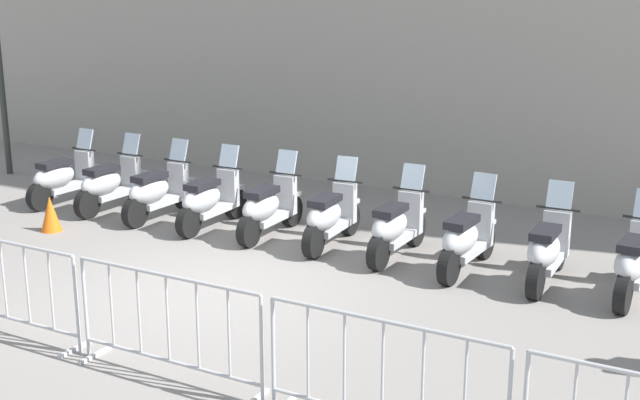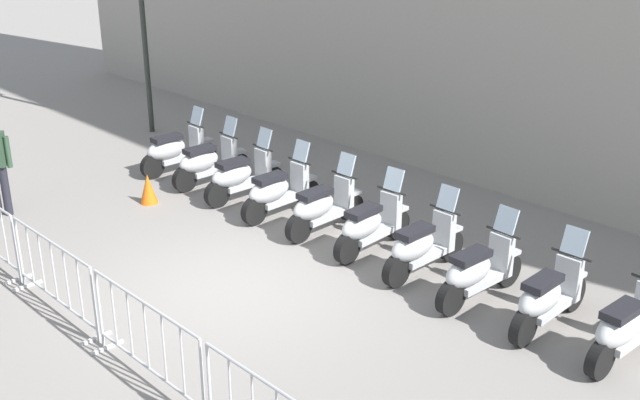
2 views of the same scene
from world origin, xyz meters
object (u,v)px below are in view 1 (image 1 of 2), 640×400
Objects in this scene: motorcycle_4 at (268,208)px; barrier_segment_3 at (168,328)px; motorcycle_0 at (63,178)px; motorcycle_2 at (158,192)px; barrier_segment_2 at (4,287)px; motorcycle_8 at (547,251)px; motorcycle_1 at (110,185)px; traffic_cone at (50,214)px; motorcycle_9 at (634,263)px; motorcycle_6 at (396,227)px; motorcycle_5 at (330,217)px; motorcycle_7 at (466,240)px; motorcycle_3 at (209,200)px; barrier_segment_4 at (382,380)px.

barrier_segment_3 is (0.75, -4.60, 0.07)m from motorcycle_4.
motorcycle_2 is at bearing -11.22° from motorcycle_0.
motorcycle_2 reaches higher than barrier_segment_2.
motorcycle_8 is (6.14, -1.25, 0.00)m from motorcycle_2.
traffic_cone is (-0.25, -1.32, -0.18)m from motorcycle_1.
motorcycle_9 is 0.81× the size of barrier_segment_2.
motorcycle_5 is at bearing 167.27° from motorcycle_6.
motorcycle_1 is 1.00× the size of motorcycle_7.
motorcycle_3 and motorcycle_9 have the same top height.
motorcycle_1 is at bearing 167.24° from motorcycle_3.
barrier_segment_3 is at bearing -11.34° from barrier_segment_2.
motorcycle_9 is 5.63m from barrier_segment_3.
motorcycle_0 is 1.04m from motorcycle_1.
barrier_segment_2 is at bearing -95.44° from motorcycle_3.
motorcycle_8 is 4.32m from barrier_segment_4.
motorcycle_6 is 3.11× the size of traffic_cone.
motorcycle_2 is 0.99× the size of motorcycle_3.
motorcycle_5 is 5.22m from barrier_segment_4.
traffic_cone is (-3.32, -0.71, -0.18)m from motorcycle_4.
motorcycle_5 is at bearing 111.51° from barrier_segment_4.
motorcycle_1 is at bearing 168.89° from motorcycle_5.
motorcycle_1 is 1.00× the size of motorcycle_8.
motorcycle_5 is at bearing 58.09° from barrier_segment_2.
barrier_segment_4 is (4.39, -0.88, 0.00)m from barrier_segment_2.
motorcycle_5 is at bearing -10.53° from motorcycle_4.
barrier_segment_2 is (2.66, -4.95, 0.07)m from motorcycle_0.
motorcycle_5 is 3.13m from motorcycle_8.
motorcycle_5 reaches higher than barrier_segment_2.
motorcycle_4 is 1.00× the size of motorcycle_5.
motorcycle_3 is at bearing 170.55° from motorcycle_5.
motorcycle_1 is at bearing 168.26° from motorcycle_8.
motorcycle_1 is at bearing 167.84° from motorcycle_7.
motorcycle_0 is at bearing 131.96° from barrier_segment_3.
barrier_segment_2 is at bearing 168.66° from barrier_segment_4.
motorcycle_6 is 0.81× the size of barrier_segment_3.
motorcycle_1 is 5.05m from barrier_segment_2.
motorcycle_4 reaches higher than barrier_segment_2.
motorcycle_4 and motorcycle_5 have the same top height.
motorcycle_4 is at bearing 166.99° from motorcycle_7.
motorcycle_2 is at bearing 167.32° from motorcycle_3.
motorcycle_4 is 5.84m from barrier_segment_4.
barrier_segment_3 is at bearing 168.66° from barrier_segment_4.
motorcycle_9 is (8.18, -1.66, 0.00)m from motorcycle_1.
motorcycle_7 reaches higher than traffic_cone.
motorcycle_2 is at bearing 119.34° from barrier_segment_3.
motorcycle_1 is 2.09m from motorcycle_3.
motorcycle_3 is at bearing 84.56° from barrier_segment_2.
motorcycle_3 is at bearing 168.15° from motorcycle_7.
motorcycle_4 is 4.66m from barrier_segment_3.
motorcycle_0 is 0.99× the size of motorcycle_8.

